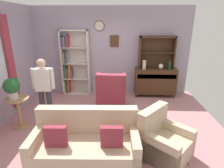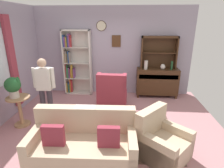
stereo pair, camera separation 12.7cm
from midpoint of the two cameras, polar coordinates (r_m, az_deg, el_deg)
The scene contains 17 objects.
ground_plane at distance 4.57m, azimuth -2.21°, elevation -12.28°, with size 5.40×4.60×0.02m, color #B27A7F.
wall_back at distance 6.10m, azimuth -0.79°, elevation 10.00°, with size 5.00×0.09×2.80m.
area_rug at distance 4.30m, azimuth 0.21°, elevation -14.27°, with size 2.60×1.97×0.01m, color brown.
bookshelf at distance 6.18m, azimuth -12.44°, elevation 6.29°, with size 0.90×0.30×2.10m.
sideboard at distance 6.14m, azimuth 12.57°, elevation 0.98°, with size 1.30×0.45×0.92m.
sideboard_hutch at distance 6.01m, azimuth 13.12°, elevation 10.86°, with size 1.10×0.26×1.00m.
vase_tall at distance 5.86m, azimuth 9.31°, elevation 5.90°, with size 0.11×0.11×0.27m, color beige.
vase_round at distance 5.97m, azimuth 14.25°, elevation 5.29°, with size 0.15×0.15×0.17m, color beige.
bottle_wine at distance 5.99m, azimuth 16.77°, elevation 5.59°, with size 0.07×0.07×0.27m, color #194223.
couch_floral at distance 3.42m, azimuth -9.10°, elevation -18.03°, with size 1.83×0.91×0.90m.
armchair_floral at distance 3.60m, azimuth 14.55°, elevation -16.80°, with size 1.08×1.08×0.88m.
wingback_chair at distance 5.16m, azimuth -0.86°, elevation -3.52°, with size 0.81×0.83×1.05m.
plant_stand at distance 4.80m, azimuth -27.51°, elevation -6.93°, with size 0.52×0.52×0.71m.
potted_plant_large at distance 4.61m, azimuth -29.18°, elevation -0.82°, with size 0.34×0.34×0.48m.
person_reading at distance 4.59m, azimuth -21.01°, elevation -0.76°, with size 0.52×0.21×1.56m.
coffee_table at distance 4.16m, azimuth -3.71°, elevation -9.86°, with size 0.80×0.50×0.42m.
book_stack at distance 4.06m, azimuth -5.35°, elevation -8.81°, with size 0.21×0.15×0.09m.
Camera 1 is at (0.27, -3.89, 2.36)m, focal length 29.65 mm.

